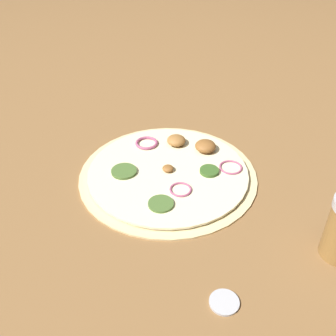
# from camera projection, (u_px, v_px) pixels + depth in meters

# --- Properties ---
(ground_plane) EXTENTS (3.00, 3.00, 0.00)m
(ground_plane) POSITION_uv_depth(u_px,v_px,m) (168.00, 175.00, 0.70)
(ground_plane) COLOR brown
(pizza) EXTENTS (0.31, 0.31, 0.03)m
(pizza) POSITION_uv_depth(u_px,v_px,m) (169.00, 171.00, 0.70)
(pizza) COLOR beige
(pizza) RESTS_ON ground_plane
(loose_cap) EXTENTS (0.04, 0.04, 0.01)m
(loose_cap) POSITION_uv_depth(u_px,v_px,m) (224.00, 301.00, 0.49)
(loose_cap) COLOR #B2B2B7
(loose_cap) RESTS_ON ground_plane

